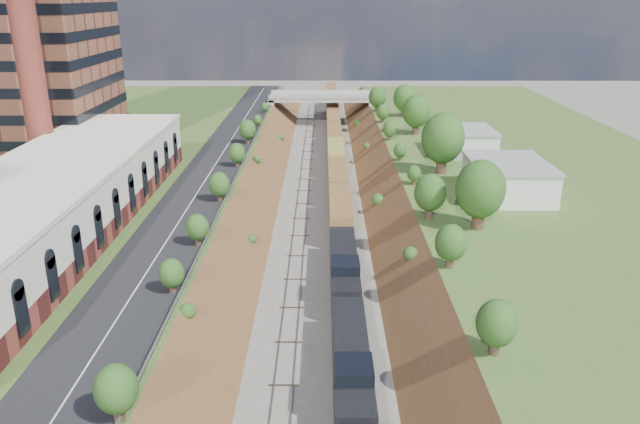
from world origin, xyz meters
TOP-DOWN VIEW (x-y plane):
  - platform_left at (-33.00, 60.00)m, footprint 44.00×180.00m
  - platform_right at (33.00, 60.00)m, footprint 44.00×180.00m
  - embankment_left at (-11.00, 60.00)m, footprint 10.00×180.00m
  - embankment_right at (11.00, 60.00)m, footprint 10.00×180.00m
  - rail_left_track at (-2.60, 60.00)m, footprint 1.58×180.00m
  - rail_right_track at (2.60, 60.00)m, footprint 1.58×180.00m
  - road at (-15.50, 60.00)m, footprint 8.00×180.00m
  - guardrail at (-11.40, 59.80)m, footprint 0.10×171.00m
  - commercial_building at (-28.00, 38.00)m, footprint 14.30×62.30m
  - smokestack at (-36.00, 56.00)m, footprint 3.20×3.20m
  - overpass at (0.00, 122.00)m, footprint 24.50×8.30m
  - white_building_near at (23.50, 52.00)m, footprint 9.00×12.00m
  - white_building_far at (23.00, 74.00)m, footprint 8.00×10.00m
  - tree_right_large at (17.00, 40.00)m, footprint 5.25×5.25m
  - tree_left_crest at (-11.80, 20.00)m, footprint 2.45×2.45m
  - freight_train at (2.60, 82.02)m, footprint 2.78×172.37m

SIDE VIEW (x-z plane):
  - embankment_left at x=-11.00m, z-range -5.00..5.00m
  - embankment_right at x=11.00m, z-range -5.00..5.00m
  - rail_left_track at x=-2.60m, z-range 0.00..0.18m
  - rail_right_track at x=2.60m, z-range 0.00..0.18m
  - freight_train at x=2.60m, z-range 0.19..4.74m
  - platform_left at x=-33.00m, z-range 0.00..5.00m
  - platform_right at x=33.00m, z-range 0.00..5.00m
  - overpass at x=0.00m, z-range 1.22..8.62m
  - road at x=-15.50m, z-range 5.00..5.10m
  - guardrail at x=-11.40m, z-range 5.20..5.90m
  - white_building_far at x=23.00m, z-range 5.00..8.60m
  - white_building_near at x=23.50m, z-range 5.00..9.00m
  - tree_left_crest at x=-11.80m, z-range 5.26..8.82m
  - commercial_building at x=-28.00m, z-range 5.01..12.01m
  - tree_right_large at x=17.00m, z-range 5.58..13.19m
  - smokestack at x=-36.00m, z-range 5.00..45.00m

